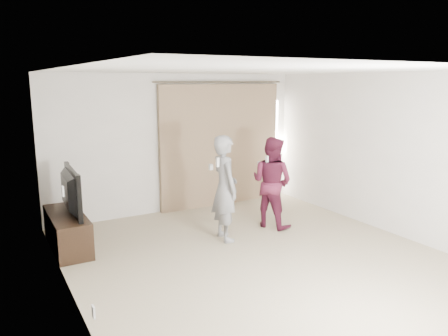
{
  "coord_description": "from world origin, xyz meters",
  "views": [
    {
      "loc": [
        -3.27,
        -4.83,
        2.47
      ],
      "look_at": [
        0.13,
        1.2,
        1.08
      ],
      "focal_mm": 35.0,
      "sensor_mm": 36.0,
      "label": 1
    }
  ],
  "objects_px": {
    "tv_console": "(67,231)",
    "person_woman": "(272,182)",
    "tv": "(64,192)",
    "person_man": "(225,188)"
  },
  "relations": [
    {
      "from": "tv_console",
      "to": "person_woman",
      "type": "height_order",
      "value": "person_woman"
    },
    {
      "from": "tv_console",
      "to": "tv",
      "type": "bearing_deg",
      "value": 0.0
    },
    {
      "from": "person_woman",
      "to": "tv",
      "type": "bearing_deg",
      "value": 168.43
    },
    {
      "from": "tv_console",
      "to": "person_woman",
      "type": "bearing_deg",
      "value": -11.57
    },
    {
      "from": "tv",
      "to": "person_man",
      "type": "relative_size",
      "value": 0.72
    },
    {
      "from": "tv",
      "to": "person_woman",
      "type": "relative_size",
      "value": 0.77
    },
    {
      "from": "tv_console",
      "to": "person_man",
      "type": "bearing_deg",
      "value": -20.38
    },
    {
      "from": "person_man",
      "to": "person_woman",
      "type": "bearing_deg",
      "value": 9.25
    },
    {
      "from": "tv_console",
      "to": "person_man",
      "type": "relative_size",
      "value": 0.83
    },
    {
      "from": "tv",
      "to": "person_woman",
      "type": "bearing_deg",
      "value": -99.29
    }
  ]
}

